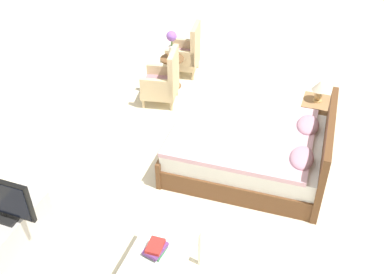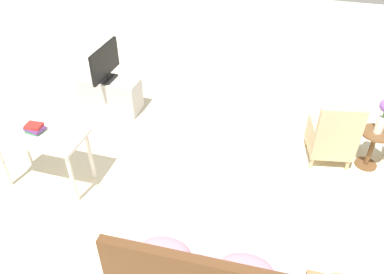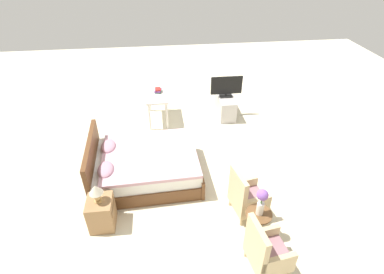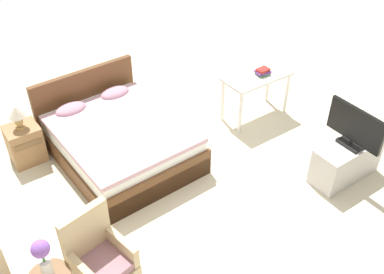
{
  "view_description": "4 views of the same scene",
  "coord_description": "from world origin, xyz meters",
  "px_view_note": "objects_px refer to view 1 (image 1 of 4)",
  "views": [
    {
      "loc": [
        4.4,
        1.82,
        3.99
      ],
      "look_at": [
        0.24,
        0.33,
        0.63
      ],
      "focal_mm": 42.0,
      "sensor_mm": 36.0,
      "label": 1
    },
    {
      "loc": [
        -0.64,
        3.49,
        3.3
      ],
      "look_at": [
        0.31,
        0.24,
        0.74
      ],
      "focal_mm": 35.0,
      "sensor_mm": 36.0,
      "label": 2
    },
    {
      "loc": [
        -4.71,
        0.61,
        4.05
      ],
      "look_at": [
        -0.0,
        0.04,
        0.76
      ],
      "focal_mm": 28.0,
      "sensor_mm": 36.0,
      "label": 3
    },
    {
      "loc": [
        -2.16,
        -3.57,
        4.1
      ],
      "look_at": [
        0.3,
        -0.06,
        0.79
      ],
      "focal_mm": 42.0,
      "sensor_mm": 36.0,
      "label": 4
    }
  ],
  "objects_px": {
    "bed": "(251,149)",
    "book_stack": "(155,248)",
    "table_lamp": "(320,88)",
    "vanity_desk": "(163,254)",
    "armchair_by_window_right": "(163,82)",
    "flower_vase": "(172,42)",
    "armchair_by_window_left": "(186,54)",
    "nightstand": "(314,117)",
    "side_table": "(172,69)",
    "tv_stand": "(12,234)"
  },
  "relations": [
    {
      "from": "bed",
      "to": "book_stack",
      "type": "relative_size",
      "value": 8.74
    },
    {
      "from": "table_lamp",
      "to": "vanity_desk",
      "type": "distance_m",
      "value": 3.44
    },
    {
      "from": "bed",
      "to": "armchair_by_window_right",
      "type": "bearing_deg",
      "value": -122.8
    },
    {
      "from": "flower_vase",
      "to": "table_lamp",
      "type": "height_order",
      "value": "flower_vase"
    },
    {
      "from": "vanity_desk",
      "to": "book_stack",
      "type": "height_order",
      "value": "book_stack"
    },
    {
      "from": "flower_vase",
      "to": "armchair_by_window_left",
      "type": "bearing_deg",
      "value": 174.96
    },
    {
      "from": "armchair_by_window_right",
      "to": "nightstand",
      "type": "relative_size",
      "value": 1.68
    },
    {
      "from": "armchair_by_window_right",
      "to": "side_table",
      "type": "height_order",
      "value": "armchair_by_window_right"
    },
    {
      "from": "table_lamp",
      "to": "bed",
      "type": "bearing_deg",
      "value": -32.03
    },
    {
      "from": "side_table",
      "to": "flower_vase",
      "type": "xyz_separation_m",
      "value": [
        0.0,
        0.0,
        0.49
      ]
    },
    {
      "from": "nightstand",
      "to": "book_stack",
      "type": "relative_size",
      "value": 2.32
    },
    {
      "from": "nightstand",
      "to": "flower_vase",
      "type": "bearing_deg",
      "value": -102.37
    },
    {
      "from": "side_table",
      "to": "flower_vase",
      "type": "relative_size",
      "value": 1.13
    },
    {
      "from": "nightstand",
      "to": "tv_stand",
      "type": "distance_m",
      "value": 4.32
    },
    {
      "from": "vanity_desk",
      "to": "book_stack",
      "type": "distance_m",
      "value": 0.18
    },
    {
      "from": "bed",
      "to": "book_stack",
      "type": "xyz_separation_m",
      "value": [
        2.28,
        -0.36,
        0.49
      ]
    },
    {
      "from": "table_lamp",
      "to": "book_stack",
      "type": "bearing_deg",
      "value": -17.12
    },
    {
      "from": "armchair_by_window_right",
      "to": "nightstand",
      "type": "distance_m",
      "value": 2.39
    },
    {
      "from": "vanity_desk",
      "to": "nightstand",
      "type": "bearing_deg",
      "value": 163.08
    },
    {
      "from": "tv_stand",
      "to": "nightstand",
      "type": "bearing_deg",
      "value": 140.38
    },
    {
      "from": "armchair_by_window_left",
      "to": "vanity_desk",
      "type": "relative_size",
      "value": 0.88
    },
    {
      "from": "side_table",
      "to": "nightstand",
      "type": "distance_m",
      "value": 2.5
    },
    {
      "from": "armchair_by_window_right",
      "to": "flower_vase",
      "type": "distance_m",
      "value": 0.69
    },
    {
      "from": "table_lamp",
      "to": "tv_stand",
      "type": "bearing_deg",
      "value": -39.63
    },
    {
      "from": "side_table",
      "to": "nightstand",
      "type": "height_order",
      "value": "nightstand"
    },
    {
      "from": "armchair_by_window_left",
      "to": "vanity_desk",
      "type": "bearing_deg",
      "value": 17.75
    },
    {
      "from": "armchair_by_window_left",
      "to": "nightstand",
      "type": "distance_m",
      "value": 2.62
    },
    {
      "from": "flower_vase",
      "to": "armchair_by_window_right",
      "type": "bearing_deg",
      "value": 5.19
    },
    {
      "from": "side_table",
      "to": "armchair_by_window_right",
      "type": "bearing_deg",
      "value": 5.19
    },
    {
      "from": "bed",
      "to": "armchair_by_window_left",
      "type": "xyz_separation_m",
      "value": [
        -2.14,
        -1.72,
        0.08
      ]
    },
    {
      "from": "side_table",
      "to": "vanity_desk",
      "type": "bearing_deg",
      "value": 20.63
    },
    {
      "from": "bed",
      "to": "nightstand",
      "type": "height_order",
      "value": "bed"
    },
    {
      "from": "armchair_by_window_right",
      "to": "vanity_desk",
      "type": "bearing_deg",
      "value": 22.79
    },
    {
      "from": "armchair_by_window_right",
      "to": "table_lamp",
      "type": "height_order",
      "value": "armchair_by_window_right"
    },
    {
      "from": "side_table",
      "to": "flower_vase",
      "type": "distance_m",
      "value": 0.49
    },
    {
      "from": "flower_vase",
      "to": "tv_stand",
      "type": "distance_m",
      "value": 3.91
    },
    {
      "from": "side_table",
      "to": "flower_vase",
      "type": "height_order",
      "value": "flower_vase"
    },
    {
      "from": "vanity_desk",
      "to": "book_stack",
      "type": "xyz_separation_m",
      "value": [
        0.07,
        -0.03,
        0.16
      ]
    },
    {
      "from": "bed",
      "to": "tv_stand",
      "type": "bearing_deg",
      "value": -42.78
    },
    {
      "from": "table_lamp",
      "to": "nightstand",
      "type": "bearing_deg",
      "value": -90.0
    },
    {
      "from": "table_lamp",
      "to": "tv_stand",
      "type": "relative_size",
      "value": 0.34
    },
    {
      "from": "bed",
      "to": "flower_vase",
      "type": "relative_size",
      "value": 4.33
    },
    {
      "from": "flower_vase",
      "to": "tv_stand",
      "type": "relative_size",
      "value": 0.5
    },
    {
      "from": "armchair_by_window_left",
      "to": "armchair_by_window_right",
      "type": "relative_size",
      "value": 1.0
    },
    {
      "from": "nightstand",
      "to": "vanity_desk",
      "type": "xyz_separation_m",
      "value": [
        3.28,
        -1.0,
        0.35
      ]
    },
    {
      "from": "tv_stand",
      "to": "book_stack",
      "type": "distance_m",
      "value": 1.8
    },
    {
      "from": "table_lamp",
      "to": "armchair_by_window_left",
      "type": "bearing_deg",
      "value": -113.96
    },
    {
      "from": "armchair_by_window_right",
      "to": "vanity_desk",
      "type": "height_order",
      "value": "armchair_by_window_right"
    },
    {
      "from": "flower_vase",
      "to": "table_lamp",
      "type": "xyz_separation_m",
      "value": [
        0.53,
        2.44,
        -0.07
      ]
    },
    {
      "from": "armchair_by_window_left",
      "to": "side_table",
      "type": "height_order",
      "value": "armchair_by_window_left"
    }
  ]
}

